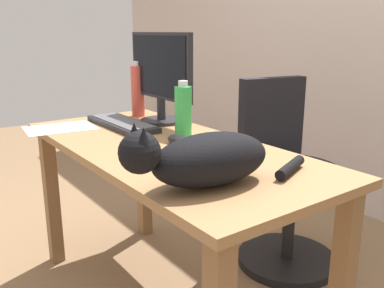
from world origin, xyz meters
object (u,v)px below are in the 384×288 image
object	(u,v)px
keyboard	(122,124)
computer_mouse	(178,140)
office_chair	(284,187)
spray_bottle	(138,91)
water_bottle	(183,111)
cat	(204,158)
monitor	(160,74)

from	to	relation	value
keyboard	computer_mouse	bearing A→B (deg)	4.34
office_chair	computer_mouse	world-z (taller)	office_chair
keyboard	spray_bottle	bearing A→B (deg)	133.51
computer_mouse	water_bottle	distance (m)	0.16
keyboard	cat	bearing A→B (deg)	-11.22
cat	computer_mouse	xyz separation A→B (m)	(-0.41, 0.19, -0.06)
spray_bottle	water_bottle	bearing A→B (deg)	-6.84
office_chair	keyboard	bearing A→B (deg)	-121.55
monitor	office_chair	bearing A→B (deg)	51.24
cat	keyboard	bearing A→B (deg)	168.78
office_chair	spray_bottle	size ratio (longest dim) A/B	3.28
water_bottle	spray_bottle	distance (m)	0.49
office_chair	spray_bottle	world-z (taller)	spray_bottle
keyboard	computer_mouse	size ratio (longest dim) A/B	4.00
office_chair	monitor	bearing A→B (deg)	-128.76
cat	spray_bottle	bearing A→B (deg)	160.98
keyboard	cat	world-z (taller)	cat
water_bottle	spray_bottle	xyz separation A→B (m)	(-0.48, 0.06, 0.02)
keyboard	water_bottle	xyz separation A→B (m)	(0.31, 0.12, 0.09)
spray_bottle	monitor	bearing A→B (deg)	3.76
spray_bottle	computer_mouse	bearing A→B (deg)	-14.35
office_chair	monitor	distance (m)	0.81
monitor	cat	world-z (taller)	monitor
computer_mouse	spray_bottle	world-z (taller)	spray_bottle
computer_mouse	spray_bottle	size ratio (longest dim) A/B	0.40
monitor	keyboard	distance (m)	0.29
cat	water_bottle	distance (m)	0.58
computer_mouse	water_bottle	size ratio (longest dim) A/B	0.48
keyboard	water_bottle	world-z (taller)	water_bottle
water_bottle	spray_bottle	bearing A→B (deg)	173.16
office_chair	water_bottle	bearing A→B (deg)	-99.63
office_chair	cat	distance (m)	1.00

